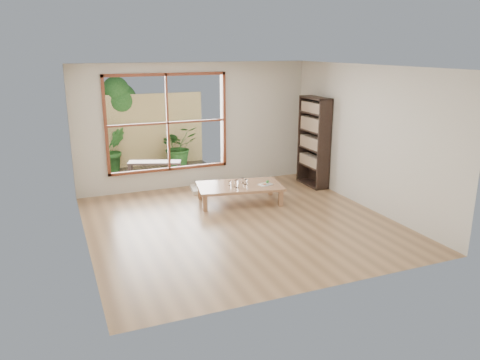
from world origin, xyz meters
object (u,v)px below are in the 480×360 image
object	(u,v)px
garden_bench	(155,164)
food_tray	(266,184)
low_table	(239,187)
bookshelf	(314,142)

from	to	relation	value
garden_bench	food_tray	bearing A→B (deg)	-37.37
low_table	food_tray	xyz separation A→B (m)	(0.47, -0.18, 0.06)
low_table	food_tray	distance (m)	0.51
bookshelf	garden_bench	bearing A→B (deg)	149.26
low_table	bookshelf	size ratio (longest dim) A/B	0.91
bookshelf	food_tray	world-z (taller)	bookshelf
bookshelf	garden_bench	world-z (taller)	bookshelf
low_table	bookshelf	distance (m)	2.09
low_table	bookshelf	bearing A→B (deg)	25.21
low_table	garden_bench	size ratio (longest dim) A/B	1.42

